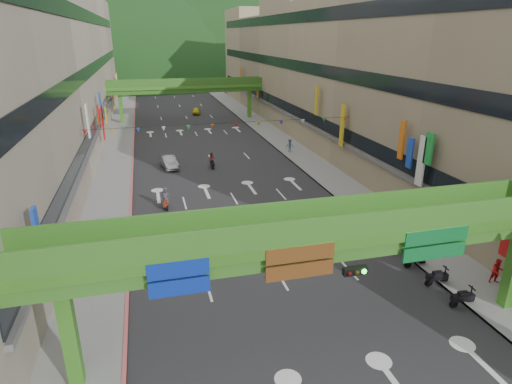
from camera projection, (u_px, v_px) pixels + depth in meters
road_slab at (200, 140)px, 60.88m from camera, size 18.00×140.00×0.02m
sidewalk_left at (119, 144)px, 58.27m from camera, size 4.00×140.00×0.15m
sidewalk_right at (273, 135)px, 63.46m from camera, size 4.00×140.00×0.15m
curb_left at (134, 143)px, 58.71m from camera, size 0.20×140.00×0.18m
curb_right at (261, 136)px, 63.00m from camera, size 0.20×140.00×0.18m
building_row_left at (44, 74)px, 53.15m from camera, size 12.80×95.00×19.00m
building_row_right at (327, 69)px, 62.08m from camera, size 12.80×95.00×19.00m
overpass_near at (349, 250)px, 18.79m from camera, size 28.00×12.27×7.10m
overpass_far at (187, 89)px, 72.64m from camera, size 28.00×2.20×7.10m
hill_left at (120, 75)px, 157.23m from camera, size 168.00×140.00×112.00m
hill_right at (218, 69)px, 184.82m from camera, size 208.00×176.00×128.00m
bunting_string at (224, 126)px, 40.66m from camera, size 26.00×0.36×0.47m
scooter_rider_near at (228, 234)px, 29.87m from camera, size 0.66×1.60×2.14m
scooter_rider_mid at (212, 160)px, 47.69m from camera, size 0.73×1.60×1.83m
scooter_rider_left at (222, 254)px, 27.21m from camera, size 1.00×1.58×1.94m
scooter_rider_far at (165, 198)px, 36.55m from camera, size 0.81×1.60×1.90m
parked_scooter_row at (426, 268)px, 26.46m from camera, size 1.60×7.15×1.08m
car_silver at (169, 162)px, 47.88m from camera, size 2.06×4.28×1.35m
car_yellow at (196, 111)px, 80.38m from camera, size 1.89×3.74×1.22m
pedestrian_red at (497, 273)px, 25.36m from camera, size 0.88×0.75×1.57m
pedestrian_dark at (375, 206)px, 35.10m from camera, size 1.12×0.88×1.77m
pedestrian_blue at (290, 147)px, 53.91m from camera, size 0.89×0.71×1.65m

